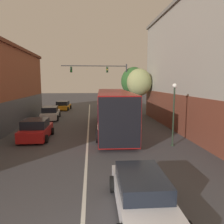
{
  "coord_description": "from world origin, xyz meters",
  "views": [
    {
      "loc": [
        0.3,
        -4.35,
        4.24
      ],
      "look_at": [
        2.0,
        13.47,
        1.77
      ],
      "focal_mm": 35.0,
      "sensor_mm": 36.0,
      "label": 1
    }
  ],
  "objects_px": {
    "parked_car_left_near": "(63,106)",
    "street_tree_near": "(139,82)",
    "street_lamp": "(174,112)",
    "bus": "(113,109)",
    "parked_car_left_far": "(50,113)",
    "traffic_signal_gantry": "(107,77)",
    "hatchback_foreground": "(142,194)",
    "parked_car_left_mid": "(36,130)",
    "street_tree_far": "(134,81)"
  },
  "relations": [
    {
      "from": "hatchback_foreground",
      "to": "street_tree_near",
      "type": "xyz_separation_m",
      "value": [
        4.08,
        19.16,
        3.59
      ]
    },
    {
      "from": "bus",
      "to": "parked_car_left_far",
      "type": "relative_size",
      "value": 2.65
    },
    {
      "from": "parked_car_left_mid",
      "to": "parked_car_left_near",
      "type": "bearing_deg",
      "value": 0.37
    },
    {
      "from": "parked_car_left_mid",
      "to": "bus",
      "type": "bearing_deg",
      "value": -68.7
    },
    {
      "from": "parked_car_left_mid",
      "to": "traffic_signal_gantry",
      "type": "height_order",
      "value": "traffic_signal_gantry"
    },
    {
      "from": "traffic_signal_gantry",
      "to": "street_tree_near",
      "type": "distance_m",
      "value": 6.71
    },
    {
      "from": "bus",
      "to": "street_lamp",
      "type": "distance_m",
      "value": 6.16
    },
    {
      "from": "street_lamp",
      "to": "street_tree_near",
      "type": "height_order",
      "value": "street_tree_near"
    },
    {
      "from": "parked_car_left_near",
      "to": "parked_car_left_far",
      "type": "distance_m",
      "value": 8.37
    },
    {
      "from": "parked_car_left_near",
      "to": "traffic_signal_gantry",
      "type": "height_order",
      "value": "traffic_signal_gantry"
    },
    {
      "from": "parked_car_left_mid",
      "to": "traffic_signal_gantry",
      "type": "xyz_separation_m",
      "value": [
        6.44,
        15.05,
        4.26
      ]
    },
    {
      "from": "bus",
      "to": "traffic_signal_gantry",
      "type": "xyz_separation_m",
      "value": [
        0.4,
        12.66,
        3.03
      ]
    },
    {
      "from": "parked_car_left_mid",
      "to": "street_tree_far",
      "type": "distance_m",
      "value": 19.23
    },
    {
      "from": "street_tree_near",
      "to": "hatchback_foreground",
      "type": "bearing_deg",
      "value": -102.02
    },
    {
      "from": "street_tree_near",
      "to": "parked_car_left_mid",
      "type": "bearing_deg",
      "value": -136.56
    },
    {
      "from": "traffic_signal_gantry",
      "to": "street_tree_far",
      "type": "relative_size",
      "value": 1.45
    },
    {
      "from": "bus",
      "to": "parked_car_left_mid",
      "type": "xyz_separation_m",
      "value": [
        -6.05,
        -2.39,
        -1.23
      ]
    },
    {
      "from": "bus",
      "to": "street_tree_near",
      "type": "distance_m",
      "value": 8.2
    },
    {
      "from": "parked_car_left_near",
      "to": "street_tree_near",
      "type": "xyz_separation_m",
      "value": [
        10.02,
        -8.04,
        3.56
      ]
    },
    {
      "from": "street_tree_near",
      "to": "street_tree_far",
      "type": "distance_m",
      "value": 6.46
    },
    {
      "from": "parked_car_left_far",
      "to": "street_lamp",
      "type": "height_order",
      "value": "street_lamp"
    },
    {
      "from": "bus",
      "to": "street_tree_far",
      "type": "bearing_deg",
      "value": -15.81
    },
    {
      "from": "bus",
      "to": "traffic_signal_gantry",
      "type": "height_order",
      "value": "traffic_signal_gantry"
    },
    {
      "from": "bus",
      "to": "parked_car_left_near",
      "type": "height_order",
      "value": "bus"
    },
    {
      "from": "street_lamp",
      "to": "bus",
      "type": "bearing_deg",
      "value": 124.14
    },
    {
      "from": "traffic_signal_gantry",
      "to": "street_tree_near",
      "type": "relative_size",
      "value": 1.6
    },
    {
      "from": "bus",
      "to": "street_tree_near",
      "type": "xyz_separation_m",
      "value": [
        3.78,
        6.92,
        2.26
      ]
    },
    {
      "from": "bus",
      "to": "street_tree_near",
      "type": "height_order",
      "value": "street_tree_near"
    },
    {
      "from": "bus",
      "to": "street_tree_far",
      "type": "height_order",
      "value": "street_tree_far"
    },
    {
      "from": "street_tree_near",
      "to": "bus",
      "type": "bearing_deg",
      "value": -118.66
    },
    {
      "from": "parked_car_left_mid",
      "to": "street_tree_far",
      "type": "height_order",
      "value": "street_tree_far"
    },
    {
      "from": "bus",
      "to": "parked_car_left_near",
      "type": "bearing_deg",
      "value": 25.05
    },
    {
      "from": "street_tree_near",
      "to": "street_tree_far",
      "type": "relative_size",
      "value": 0.91
    },
    {
      "from": "traffic_signal_gantry",
      "to": "street_tree_far",
      "type": "xyz_separation_m",
      "value": [
        4.0,
        0.69,
        -0.62
      ]
    },
    {
      "from": "hatchback_foreground",
      "to": "parked_car_left_near",
      "type": "distance_m",
      "value": 27.84
    },
    {
      "from": "parked_car_left_mid",
      "to": "parked_car_left_far",
      "type": "height_order",
      "value": "parked_car_left_mid"
    },
    {
      "from": "parked_car_left_mid",
      "to": "street_tree_far",
      "type": "relative_size",
      "value": 0.62
    },
    {
      "from": "street_lamp",
      "to": "parked_car_left_near",
      "type": "bearing_deg",
      "value": 115.8
    },
    {
      "from": "bus",
      "to": "parked_car_left_far",
      "type": "bearing_deg",
      "value": 47.53
    },
    {
      "from": "street_tree_far",
      "to": "hatchback_foreground",
      "type": "bearing_deg",
      "value": -100.39
    },
    {
      "from": "bus",
      "to": "parked_car_left_near",
      "type": "xyz_separation_m",
      "value": [
        -6.24,
        14.95,
        -1.31
      ]
    },
    {
      "from": "hatchback_foreground",
      "to": "parked_car_left_mid",
      "type": "height_order",
      "value": "parked_car_left_mid"
    },
    {
      "from": "parked_car_left_mid",
      "to": "street_lamp",
      "type": "distance_m",
      "value": 10.0
    },
    {
      "from": "traffic_signal_gantry",
      "to": "street_tree_far",
      "type": "height_order",
      "value": "traffic_signal_gantry"
    },
    {
      "from": "parked_car_left_near",
      "to": "street_tree_near",
      "type": "distance_m",
      "value": 13.33
    },
    {
      "from": "hatchback_foreground",
      "to": "street_tree_near",
      "type": "height_order",
      "value": "street_tree_near"
    },
    {
      "from": "bus",
      "to": "street_lamp",
      "type": "relative_size",
      "value": 3.05
    },
    {
      "from": "parked_car_left_near",
      "to": "street_lamp",
      "type": "bearing_deg",
      "value": -149.74
    },
    {
      "from": "bus",
      "to": "parked_car_left_mid",
      "type": "height_order",
      "value": "bus"
    },
    {
      "from": "parked_car_left_near",
      "to": "traffic_signal_gantry",
      "type": "distance_m",
      "value": 8.25
    }
  ]
}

